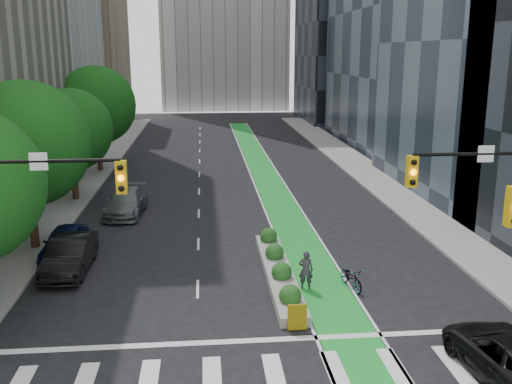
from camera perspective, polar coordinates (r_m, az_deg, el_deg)
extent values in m
plane|color=black|center=(20.13, 1.47, -16.20)|extent=(160.00, 160.00, 0.00)
cube|color=gray|center=(44.52, -17.76, 0.20)|extent=(3.60, 90.00, 0.15)
cube|color=gray|center=(45.63, 12.55, 0.85)|extent=(3.60, 90.00, 0.15)
cube|color=green|center=(48.62, 0.81, 1.89)|extent=(2.20, 70.00, 0.01)
cube|color=tan|center=(85.24, -18.11, 15.16)|extent=(14.00, 16.00, 26.00)
cube|color=black|center=(88.20, 9.56, 16.22)|extent=(14.00, 18.00, 28.00)
cylinder|color=black|center=(31.53, -21.54, -1.01)|extent=(0.44, 0.44, 5.04)
sphere|color=#0D3F0E|center=(30.94, -22.04, 4.48)|extent=(6.40, 6.40, 6.40)
cylinder|color=black|center=(41.04, -17.76, 2.17)|extent=(0.44, 0.44, 4.48)
sphere|color=#0D3F0E|center=(40.61, -18.04, 5.93)|extent=(5.60, 5.60, 5.60)
cylinder|color=black|center=(50.64, -15.45, 4.83)|extent=(0.44, 0.44, 5.15)
sphere|color=#0D3F0E|center=(50.28, -15.68, 8.35)|extent=(6.60, 6.60, 6.60)
cylinder|color=black|center=(18.86, -21.71, 2.85)|extent=(5.50, 0.12, 0.12)
cube|color=gold|center=(18.38, -13.31, 1.46)|extent=(0.34, 0.28, 1.05)
sphere|color=orange|center=(18.23, -13.38, 1.35)|extent=(0.20, 0.20, 0.20)
cube|color=white|center=(18.76, -20.93, 2.87)|extent=(0.55, 0.04, 0.55)
cylinder|color=black|center=(20.47, 22.65, 3.56)|extent=(5.50, 0.12, 0.12)
cube|color=gold|center=(19.43, 15.31, 2.00)|extent=(0.34, 0.28, 1.05)
sphere|color=orange|center=(19.29, 15.48, 1.90)|extent=(0.20, 0.20, 0.20)
cube|color=white|center=(20.31, 22.01, 3.55)|extent=(0.55, 0.04, 0.55)
cube|color=gray|center=(26.43, 2.27, -8.10)|extent=(1.20, 10.00, 0.40)
cube|color=yellow|center=(21.59, 4.14, -12.37)|extent=(0.70, 0.12, 1.00)
sphere|color=#194C19|center=(23.07, 3.45, -10.30)|extent=(0.90, 0.90, 0.90)
sphere|color=#194C19|center=(25.35, 2.58, -8.00)|extent=(0.90, 0.90, 0.90)
sphere|color=#194C19|center=(27.66, 1.87, -6.08)|extent=(0.90, 0.90, 0.90)
sphere|color=#194C19|center=(30.00, 1.27, -4.47)|extent=(0.90, 0.90, 0.90)
imported|color=gray|center=(25.49, 9.51, -8.44)|extent=(1.07, 1.97, 0.98)
imported|color=#332E37|center=(25.04, 5.01, -7.78)|extent=(0.72, 0.57, 1.74)
imported|color=#0C0F48|center=(30.39, -18.59, -4.76)|extent=(1.93, 4.49, 1.51)
imported|color=black|center=(28.24, -18.14, -5.98)|extent=(1.81, 5.08, 1.67)
imported|color=#595C5E|center=(37.12, -12.86, -1.01)|extent=(2.51, 5.50, 1.56)
imported|color=black|center=(20.32, 23.96, -14.80)|extent=(2.85, 5.49, 1.48)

